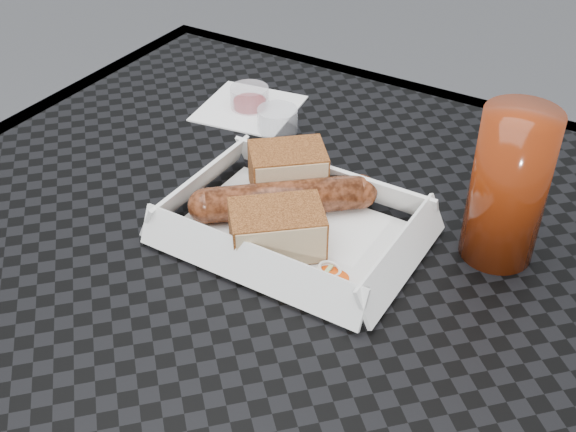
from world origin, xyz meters
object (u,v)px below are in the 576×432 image
at_px(patio_table, 256,285).
at_px(drink_glass, 509,187).
at_px(bratwurst, 284,199).
at_px(food_tray, 293,233).

distance_m(patio_table, drink_glass, 0.28).
distance_m(patio_table, bratwurst, 0.11).
height_order(patio_table, drink_glass, drink_glass).
height_order(bratwurst, drink_glass, drink_glass).
xyz_separation_m(food_tray, bratwurst, (-0.02, 0.02, 0.02)).
distance_m(bratwurst, drink_glass, 0.22).
xyz_separation_m(patio_table, drink_glass, (0.22, 0.09, 0.15)).
xyz_separation_m(bratwurst, drink_glass, (0.21, 0.06, 0.05)).
bearing_deg(patio_table, food_tray, 20.83).
relative_size(bratwurst, drink_glass, 1.03).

